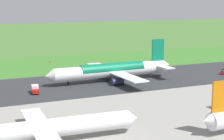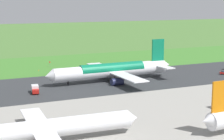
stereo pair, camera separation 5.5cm
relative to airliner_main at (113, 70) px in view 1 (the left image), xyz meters
The scene contains 8 objects.
ground_plane 8.80m from the airliner_main, behind, with size 800.00×800.00×0.00m, color #477233.
runway_asphalt 8.78m from the airliner_main, behind, with size 600.00×41.53×0.06m, color #2D3033.
grass_verge_foreground 38.80m from the airliner_main, 101.44° to the right, with size 600.00×80.00×0.04m, color #3C782B.
airliner_main is the anchor object (origin of this frame).
airliner_parked_far 68.52m from the airliner_main, 53.14° to the left, with size 44.51×36.39×12.99m.
service_truck_fuel 33.58m from the airliner_main, 12.52° to the left, with size 3.17×6.09×2.65m.
no_stopping_sign 44.78m from the airliner_main, 71.36° to the right, with size 0.60×0.10×2.62m.
traffic_cone_orange 40.72m from the airliner_main, 57.62° to the right, with size 0.40×0.40×0.55m, color orange.
Camera 1 is at (68.07, 134.28, 31.44)m, focal length 60.89 mm.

